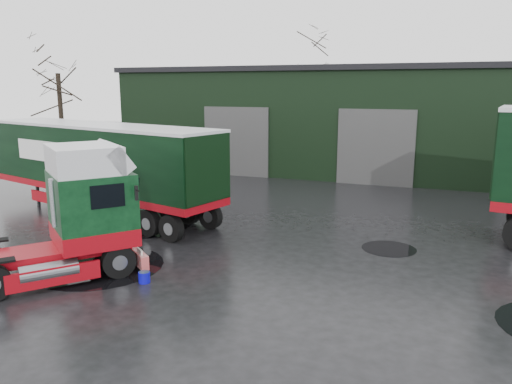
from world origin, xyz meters
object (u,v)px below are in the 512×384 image
hero_tractor (29,216)px  trailer_left (99,169)px  tree_back_a (311,91)px  tree_left (60,101)px  warehouse (391,119)px  wash_bucket (144,277)px

hero_tractor → trailer_left: 7.24m
hero_tractor → tree_back_a: (-1.50, 33.00, 2.94)m
tree_left → hero_tractor: bearing=-50.2°
warehouse → hero_tractor: 23.94m
warehouse → hero_tractor: bearing=-105.8°
tree_left → trailer_left: bearing=-41.5°
warehouse → trailer_left: warehouse is taller
hero_tractor → tree_left: bearing=167.7°
hero_tractor → tree_left: size_ratio=0.69×
trailer_left → tree_left: tree_left is taller
warehouse → tree_back_a: (-8.00, 10.00, 1.59)m
trailer_left → tree_back_a: (1.50, 26.41, 2.89)m
hero_tractor → tree_left: (-12.50, 15.00, 2.44)m
warehouse → wash_bucket: size_ratio=103.67×
hero_tractor → warehouse: bearing=112.1°
tree_back_a → trailer_left: bearing=-93.3°
hero_tractor → wash_bucket: size_ratio=18.65×
wash_bucket → trailer_left: bearing=136.1°
tree_back_a → warehouse: bearing=-51.3°
warehouse → tree_left: 20.64m
wash_bucket → tree_left: bearing=137.5°
warehouse → trailer_left: 19.00m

